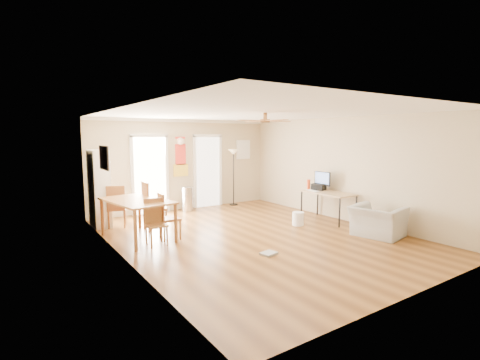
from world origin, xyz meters
TOP-DOWN VIEW (x-y plane):
  - floor at (0.00, 0.00)m, footprint 7.00×7.00m
  - ceiling at (0.00, 0.00)m, footprint 5.50×7.00m
  - wall_back at (0.00, 3.50)m, footprint 5.50×0.04m
  - wall_front at (0.00, -3.50)m, footprint 5.50×0.04m
  - wall_left at (-2.75, 0.00)m, footprint 0.04×7.00m
  - wall_right at (2.75, 0.00)m, footprint 0.04×7.00m
  - crown_molding at (0.00, 0.00)m, footprint 5.50×7.00m
  - kitchen_doorway at (-1.05, 3.48)m, footprint 0.90×0.10m
  - bathroom_doorway at (0.75, 3.48)m, footprint 0.80×0.10m
  - wall_decal at (-0.13, 3.48)m, footprint 0.46×0.03m
  - ac_grille at (2.05, 3.47)m, footprint 0.50×0.04m
  - framed_poster at (-2.73, 1.40)m, footprint 0.04×0.66m
  - ceiling_fan at (0.00, -0.30)m, footprint 1.24×1.24m
  - bookshelf at (-2.55, 2.77)m, footprint 0.52×0.87m
  - dining_table at (-2.15, 1.21)m, footprint 1.23×1.78m
  - dining_chair_right_a at (-1.60, 1.69)m, footprint 0.48×0.48m
  - dining_chair_right_b at (-1.60, 0.83)m, footprint 0.44×0.44m
  - dining_chair_near at (-1.99, 0.56)m, footprint 0.38×0.38m
  - dining_chair_far at (-2.24, 2.46)m, footprint 0.52×0.52m
  - trash_can at (-0.08, 3.17)m, footprint 0.40×0.40m
  - torchiere_lamp at (1.51, 3.21)m, footprint 0.41×0.41m
  - computer_desk at (2.36, 0.13)m, footprint 0.68×1.35m
  - imac at (2.47, 0.45)m, footprint 0.24×0.52m
  - keyboard at (2.20, 0.51)m, footprint 0.17×0.42m
  - printer at (2.45, 0.55)m, footprint 0.36×0.39m
  - orange_bottle at (2.30, 0.77)m, footprint 0.10×0.10m
  - wastebasket_a at (1.41, 0.19)m, footprint 0.33×0.33m
  - floor_cloth at (-0.52, -1.11)m, footprint 0.32×0.27m
  - armchair at (2.15, -1.46)m, footprint 1.05×1.15m

SIDE VIEW (x-z plane):
  - floor at x=0.00m, z-range 0.00..0.00m
  - floor_cloth at x=-0.52m, z-range 0.00..0.04m
  - wastebasket_a at x=1.41m, z-range 0.00..0.32m
  - armchair at x=2.15m, z-range 0.00..0.65m
  - trash_can at x=-0.08m, z-range 0.00..0.69m
  - computer_desk at x=2.36m, z-range 0.00..0.72m
  - dining_table at x=-2.15m, z-range 0.00..0.82m
  - dining_chair_near at x=-1.99m, z-range 0.00..0.90m
  - dining_chair_right_b at x=-1.60m, z-range 0.00..0.96m
  - dining_chair_far at x=-2.24m, z-range 0.00..0.99m
  - dining_chair_right_a at x=-1.60m, z-range 0.00..1.10m
  - keyboard at x=2.20m, z-range 0.72..0.74m
  - printer at x=2.45m, z-range 0.72..0.89m
  - orange_bottle at x=2.30m, z-range 0.72..0.99m
  - torchiere_lamp at x=1.51m, z-range 0.00..1.73m
  - bookshelf at x=-2.55m, z-range 0.00..1.81m
  - imac at x=2.47m, z-range 0.72..1.21m
  - kitchen_doorway at x=-1.05m, z-range 0.00..2.10m
  - bathroom_doorway at x=0.75m, z-range 0.00..2.10m
  - wall_back at x=0.00m, z-range 0.00..2.60m
  - wall_front at x=0.00m, z-range 0.00..2.60m
  - wall_left at x=-2.75m, z-range 0.00..2.60m
  - wall_right at x=2.75m, z-range 0.00..2.60m
  - wall_decal at x=-0.13m, z-range 1.00..2.10m
  - ac_grille at x=2.05m, z-range 1.40..2.00m
  - framed_poster at x=-2.73m, z-range 1.46..1.94m
  - ceiling_fan at x=0.00m, z-range 2.33..2.53m
  - crown_molding at x=0.00m, z-range 2.52..2.60m
  - ceiling at x=0.00m, z-range 2.60..2.60m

